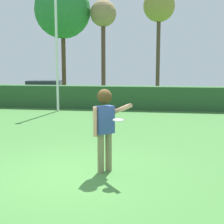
{
  "coord_description": "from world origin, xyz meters",
  "views": [
    {
      "loc": [
        1.73,
        -6.29,
        2.26
      ],
      "look_at": [
        0.54,
        1.24,
        1.15
      ],
      "focal_mm": 51.52,
      "sensor_mm": 36.0,
      "label": 1
    }
  ],
  "objects_px": {
    "lamppost": "(56,42)",
    "parked_car_green": "(44,89)",
    "maple_tree": "(159,8)",
    "bare_elm_tree": "(103,17)",
    "person": "(105,121)",
    "birch_tree": "(63,10)",
    "frisbee": "(119,120)"
  },
  "relations": [
    {
      "from": "lamppost",
      "to": "frisbee",
      "type": "bearing_deg",
      "value": -64.59
    },
    {
      "from": "bare_elm_tree",
      "to": "lamppost",
      "type": "bearing_deg",
      "value": -95.11
    },
    {
      "from": "person",
      "to": "birch_tree",
      "type": "height_order",
      "value": "birch_tree"
    },
    {
      "from": "bare_elm_tree",
      "to": "person",
      "type": "bearing_deg",
      "value": -79.45
    },
    {
      "from": "person",
      "to": "frisbee",
      "type": "distance_m",
      "value": 0.45
    },
    {
      "from": "lamppost",
      "to": "parked_car_green",
      "type": "height_order",
      "value": "lamppost"
    },
    {
      "from": "birch_tree",
      "to": "maple_tree",
      "type": "bearing_deg",
      "value": -10.7
    },
    {
      "from": "parked_car_green",
      "to": "maple_tree",
      "type": "relative_size",
      "value": 0.62
    },
    {
      "from": "parked_car_green",
      "to": "bare_elm_tree",
      "type": "distance_m",
      "value": 6.86
    },
    {
      "from": "maple_tree",
      "to": "bare_elm_tree",
      "type": "xyz_separation_m",
      "value": [
        -4.02,
        1.32,
        -0.27
      ]
    },
    {
      "from": "parked_car_green",
      "to": "birch_tree",
      "type": "relative_size",
      "value": 0.53
    },
    {
      "from": "person",
      "to": "maple_tree",
      "type": "relative_size",
      "value": 0.25
    },
    {
      "from": "birch_tree",
      "to": "person",
      "type": "bearing_deg",
      "value": -69.99
    },
    {
      "from": "lamppost",
      "to": "parked_car_green",
      "type": "bearing_deg",
      "value": 116.89
    },
    {
      "from": "person",
      "to": "bare_elm_tree",
      "type": "relative_size",
      "value": 0.26
    },
    {
      "from": "maple_tree",
      "to": "lamppost",
      "type": "bearing_deg",
      "value": -123.93
    },
    {
      "from": "maple_tree",
      "to": "bare_elm_tree",
      "type": "bearing_deg",
      "value": 161.87
    },
    {
      "from": "birch_tree",
      "to": "frisbee",
      "type": "bearing_deg",
      "value": -69.32
    },
    {
      "from": "person",
      "to": "birch_tree",
      "type": "distance_m",
      "value": 18.98
    },
    {
      "from": "person",
      "to": "maple_tree",
      "type": "xyz_separation_m",
      "value": [
        0.83,
        15.83,
        4.93
      ]
    },
    {
      "from": "parked_car_green",
      "to": "maple_tree",
      "type": "xyz_separation_m",
      "value": [
        7.51,
        1.71,
        5.35
      ]
    },
    {
      "from": "frisbee",
      "to": "parked_car_green",
      "type": "relative_size",
      "value": 0.05
    },
    {
      "from": "lamppost",
      "to": "maple_tree",
      "type": "distance_m",
      "value": 8.96
    },
    {
      "from": "birch_tree",
      "to": "maple_tree",
      "type": "distance_m",
      "value": 7.21
    },
    {
      "from": "person",
      "to": "bare_elm_tree",
      "type": "height_order",
      "value": "bare_elm_tree"
    },
    {
      "from": "frisbee",
      "to": "lamppost",
      "type": "distance_m",
      "value": 10.22
    },
    {
      "from": "frisbee",
      "to": "lamppost",
      "type": "height_order",
      "value": "lamppost"
    },
    {
      "from": "person",
      "to": "maple_tree",
      "type": "distance_m",
      "value": 16.6
    },
    {
      "from": "frisbee",
      "to": "parked_car_green",
      "type": "height_order",
      "value": "parked_car_green"
    },
    {
      "from": "lamppost",
      "to": "maple_tree",
      "type": "relative_size",
      "value": 0.84
    },
    {
      "from": "parked_car_green",
      "to": "lamppost",
      "type": "bearing_deg",
      "value": -63.11
    },
    {
      "from": "bare_elm_tree",
      "to": "parked_car_green",
      "type": "bearing_deg",
      "value": -139.0
    }
  ]
}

